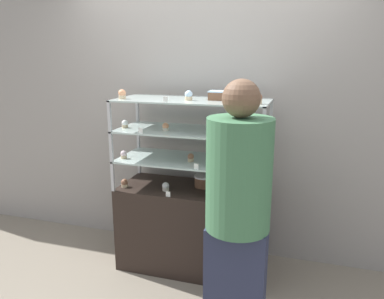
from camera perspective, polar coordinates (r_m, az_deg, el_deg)
name	(u,v)px	position (r m, az deg, el deg)	size (l,w,h in m)	color
ground_plane	(192,265)	(3.51, 0.00, -17.21)	(20.00, 20.00, 0.00)	gray
back_wall	(205,115)	(3.43, 2.05, 5.35)	(8.00, 0.05, 2.60)	gray
display_base	(192,228)	(3.33, 0.00, -11.82)	(1.23, 0.53, 0.73)	black
display_riser_lower	(192,161)	(3.11, 0.00, -1.81)	(1.23, 0.53, 0.25)	#B7B7BC
display_riser_middle	(192,132)	(3.05, 0.00, 2.70)	(1.23, 0.53, 0.25)	#B7B7BC
display_riser_upper	(192,101)	(3.01, 0.00, 7.37)	(1.23, 0.53, 0.25)	#B7B7BC
layer_cake_centerpiece	(204,181)	(3.21, 1.78, -4.80)	(0.16, 0.16, 0.10)	brown
sheet_cake_frosted	(224,96)	(2.97, 4.97, 8.20)	(0.24, 0.13, 0.07)	brown
cupcake_0	(125,183)	(3.25, -10.25, -5.06)	(0.06, 0.06, 0.07)	#CCB28C
cupcake_1	(166,187)	(3.13, -4.03, -5.67)	(0.06, 0.06, 0.07)	beige
cupcake_2	(258,193)	(3.03, 10.03, -6.55)	(0.06, 0.06, 0.07)	#CCB28C
price_tag_0	(168,194)	(3.00, -3.67, -6.80)	(0.04, 0.00, 0.04)	white
cupcake_3	(124,155)	(3.19, -10.36, -0.77)	(0.05, 0.05, 0.07)	#CCB28C
cupcake_4	(191,158)	(3.05, -0.20, -1.24)	(0.05, 0.05, 0.07)	#CCB28C
cupcake_5	(259,166)	(2.86, 10.20, -2.54)	(0.05, 0.05, 0.07)	white
price_tag_1	(196,166)	(2.85, 0.64, -2.61)	(0.04, 0.00, 0.04)	white
cupcake_6	(125,124)	(3.20, -10.20, 3.84)	(0.05, 0.05, 0.07)	#CCB28C
cupcake_7	(166,127)	(3.03, -4.04, 3.46)	(0.05, 0.05, 0.07)	beige
cupcake_8	(213,130)	(2.90, 3.20, 2.97)	(0.05, 0.05, 0.07)	beige
cupcake_9	(260,133)	(2.84, 10.26, 2.55)	(0.05, 0.05, 0.07)	#CCB28C
price_tag_2	(140,131)	(2.94, -7.86, 2.85)	(0.04, 0.00, 0.04)	white
cupcake_10	(122,94)	(3.10, -10.60, 8.27)	(0.06, 0.06, 0.08)	#CCB28C
cupcake_11	(189,96)	(2.95, -0.51, 8.22)	(0.06, 0.06, 0.08)	#CCB28C
cupcake_12	(258,99)	(2.76, 10.04, 7.60)	(0.06, 0.06, 0.08)	#CCB28C
price_tag_3	(165,100)	(2.82, -4.06, 7.61)	(0.04, 0.00, 0.04)	white
customer_figure	(238,210)	(2.33, 6.99, -9.09)	(0.40, 0.40, 1.70)	#282D47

